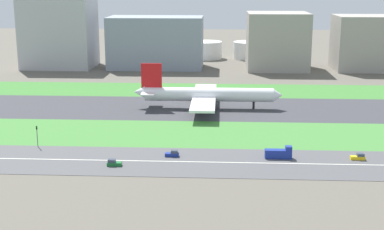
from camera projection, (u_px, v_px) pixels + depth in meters
The scene contains 18 objects.
ground_plane at pixel (188, 108), 240.23m from camera, with size 800.00×800.00×0.00m, color #5B564C.
runway at pixel (188, 108), 240.21m from camera, with size 280.00×46.00×0.10m, color #38383D.
grass_median_north at pixel (193, 90), 279.96m from camera, with size 280.00×36.00×0.10m, color #3D7A33.
grass_median_south at pixel (182, 134), 200.47m from camera, with size 280.00×36.00×0.10m, color #427F38.
highway at pixel (174, 162), 169.45m from camera, with size 280.00×28.00×0.10m, color #4C4C4F.
highway_centerline at pixel (174, 161), 169.43m from camera, with size 266.00×0.50×0.01m, color silver.
airliner at pixel (205, 95), 238.35m from camera, with size 65.00×56.00×19.70m.
car_0 at pixel (173, 154), 174.13m from camera, with size 4.40×1.80×2.00m.
truck_0 at pixel (279, 153), 172.17m from camera, with size 8.40×2.50×4.00m.
car_1 at pixel (114, 163), 165.34m from camera, with size 4.40×1.80×2.00m.
car_2 at pixel (358, 157), 171.04m from camera, with size 4.40×1.80×2.00m.
traffic_light at pixel (37, 135), 183.53m from camera, with size 0.36×0.50×7.20m.
terminal_building at pixel (59, 33), 350.28m from camera, with size 43.77×34.47×43.61m, color #B2B2B7.
hangar_building at pixel (156, 42), 348.32m from camera, with size 59.47×30.97×32.47m, color gray.
office_tower at pixel (277, 41), 343.92m from camera, with size 37.56×37.34×35.27m, color #9E998E.
cargo_warehouse at pixel (378, 43), 340.79m from camera, with size 54.19×32.65×33.62m, color #9E998E.
fuel_tank_west at pixel (205, 50), 392.80m from camera, with size 24.50×24.50×12.12m, color silver.
fuel_tank_centre at pixel (251, 50), 391.06m from camera, with size 25.10×25.10×12.11m, color silver.
Camera 1 is at (14.32, -233.50, 54.70)m, focal length 51.15 mm.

